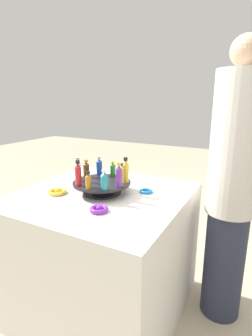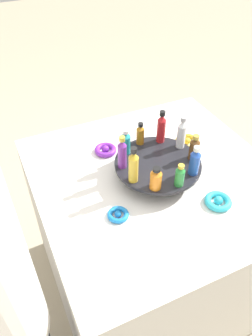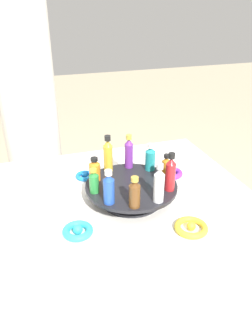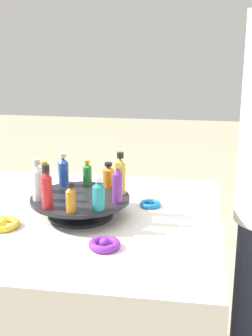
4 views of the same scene
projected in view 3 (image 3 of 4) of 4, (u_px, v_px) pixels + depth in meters
The scene contains 18 objects.
ground_plane at pixel (130, 335), 1.59m from camera, with size 12.00×12.00×0.00m, color tan.
party_table at pixel (130, 276), 1.41m from camera, with size 0.95×0.95×0.78m.
display_stand at pixel (131, 190), 1.21m from camera, with size 0.34×0.34×0.07m.
bottle_red at pixel (170, 173), 1.13m from camera, with size 0.04×0.04×0.14m.
bottle_amber at pixel (166, 167), 1.22m from camera, with size 0.03×0.03×0.10m.
bottle_teal at pixel (150, 158), 1.28m from camera, with size 0.04×0.04×0.11m.
bottle_purple at pixel (129, 152), 1.29m from camera, with size 0.03×0.03×0.14m.
bottle_gold at pixel (108, 155), 1.26m from camera, with size 0.04×0.04×0.15m.
bottle_orange at pixel (95, 170), 1.21m from camera, with size 0.04×0.04×0.09m.
bottle_green at pixel (94, 181), 1.13m from camera, with size 0.03×0.03×0.09m.
bottle_blue at pixel (109, 188), 1.07m from camera, with size 0.04×0.04×0.12m.
bottle_brown at pixel (135, 193), 1.05m from camera, with size 0.04×0.04×0.11m.
bottle_clear at pixel (159, 184), 1.07m from camera, with size 0.04×0.04×0.14m.
ribbon_bow_teal at pixel (78, 231), 1.05m from camera, with size 0.10×0.10×0.03m.
ribbon_bow_gold at pixel (191, 227), 1.07m from camera, with size 0.11×0.11×0.03m.
ribbon_bow_purple at pixel (171, 173), 1.39m from camera, with size 0.09×0.09×0.03m.
ribbon_bow_blue at pixel (85, 176), 1.38m from camera, with size 0.08×0.08×0.03m.
person_figure at pixel (33, 135), 1.69m from camera, with size 0.28×0.28×1.63m.
Camera 3 is at (-0.97, 0.34, 1.46)m, focal length 35.00 mm.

